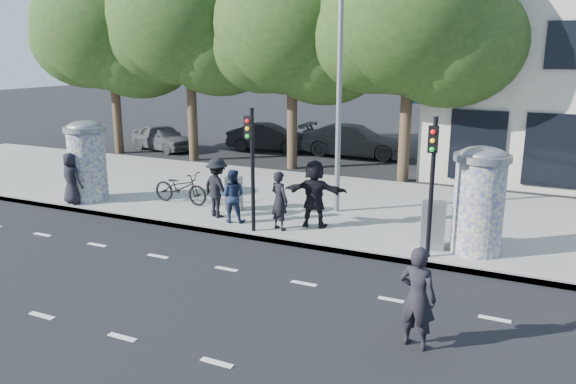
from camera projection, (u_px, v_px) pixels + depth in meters
The scene contains 26 objects.
ground at pixel (192, 291), 12.02m from camera, with size 120.00×120.00×0.00m, color black.
sidewalk at pixel (322, 204), 18.59m from camera, with size 40.00×8.00×0.15m, color gray.
curb at pixel (268, 239), 15.12m from camera, with size 40.00×0.10×0.16m, color slate.
lane_dash_near at pixel (122, 337), 10.09m from camera, with size 32.00×0.12×0.01m, color silver.
lane_dash_far at pixel (226, 269), 13.25m from camera, with size 32.00×0.12×0.01m, color silver.
ad_column_left at pixel (87, 159), 18.56m from camera, with size 1.36×1.36×2.65m.
ad_column_right at pixel (479, 198), 13.63m from camera, with size 1.36×1.36×2.65m.
traffic_pole_near at pixel (251, 157), 15.05m from camera, with size 0.22×0.31×3.40m.
traffic_pole_far at pixel (432, 173), 13.08m from camera, with size 0.22×0.31×3.40m.
street_lamp at pixel (339, 58), 16.34m from camera, with size 0.25×0.93×8.00m.
tree_far_left at pixel (110, 25), 26.84m from camera, with size 7.20×7.20×9.26m.
tree_mid_left at pixel (188, 16), 24.91m from camera, with size 7.20×7.20×9.57m.
tree_near_left at pixel (292, 25), 23.13m from camera, with size 6.80×6.80×8.97m.
tree_center at pixel (411, 14), 20.66m from camera, with size 7.00×7.00×9.30m.
ped_a at pixel (72, 178), 18.16m from camera, with size 0.83×0.54×1.70m, color black.
ped_b at pixel (279, 201), 15.53m from camera, with size 0.61×0.40×1.66m, color black.
ped_c at pixel (232, 196), 16.24m from camera, with size 0.76×0.59×1.56m, color #192640.
ped_d at pixel (217, 188), 16.73m from camera, with size 1.15×0.66×1.79m, color black.
ped_f at pixel (314, 194), 15.73m from camera, with size 1.79×0.64×1.93m, color black.
man_road at pixel (417, 297), 9.58m from camera, with size 0.67×0.44×1.83m, color black.
bicycle at pixel (181, 188), 18.28m from camera, with size 2.02×0.70×1.06m, color black.
cabinet_left at pixel (234, 194), 17.53m from camera, with size 0.50×0.37×1.05m, color slate.
cabinet_right at pixel (433, 225), 14.07m from camera, with size 0.58×0.42×1.22m, color gray.
car_left at pixel (163, 137), 28.98m from camera, with size 3.89×1.57×1.33m, color #484A4E.
car_mid at pixel (268, 137), 28.89m from camera, with size 4.17×1.45×1.37m, color black.
car_right at pixel (355, 140), 27.43m from camera, with size 5.28×2.14×1.53m, color #525459.
Camera 1 is at (6.59, -9.21, 5.01)m, focal length 35.00 mm.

